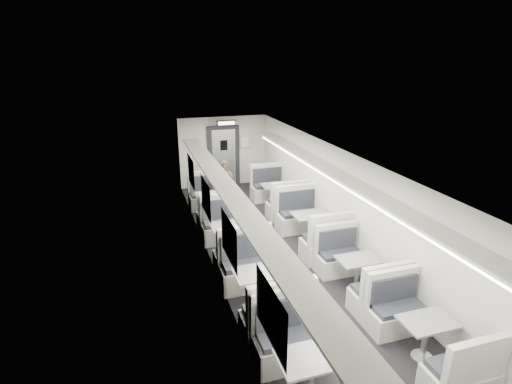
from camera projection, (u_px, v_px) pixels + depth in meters
room at (287, 216)px, 8.31m from camera, size 3.24×12.24×2.64m
booth_left_a at (211, 205)px, 11.19m from camera, size 1.02×2.08×1.11m
booth_left_b at (231, 240)px, 9.11m from camera, size 1.07×2.18×1.16m
booth_left_c at (261, 291)px, 7.14m from camera, size 1.12×2.26×1.21m
booth_left_d at (310, 379)px, 5.23m from camera, size 1.05×2.14×1.14m
booth_right_a at (276, 196)px, 11.89m from camera, size 1.04×2.12×1.13m
booth_right_b at (311, 228)px, 9.67m from camera, size 1.09×2.21×1.18m
booth_right_c at (357, 274)px, 7.77m from camera, size 0.97×1.96×1.05m
booth_right_d at (425, 339)px, 6.02m from camera, size 0.96×1.95×1.04m
passenger at (224, 188)px, 11.29m from camera, size 0.66×0.52×1.60m
window_a at (191, 171)px, 10.91m from camera, size 0.02×1.18×0.84m
window_b at (206, 198)px, 8.93m from camera, size 0.02×1.18×0.84m
window_c at (229, 240)px, 6.95m from camera, size 0.02×1.18×0.84m
window_d at (271, 315)px, 4.96m from camera, size 0.02×1.18×0.84m
luggage_rack_left at (232, 195)px, 7.46m from camera, size 0.46×10.40×0.09m
luggage_rack_right at (350, 183)px, 8.15m from camera, size 0.46×10.40×0.09m
vestibule_door at (224, 157)px, 13.71m from camera, size 1.10×0.13×2.10m
exit_sign at (226, 123)px, 12.86m from camera, size 0.62×0.12×0.16m
wall_notice at (245, 142)px, 13.76m from camera, size 0.32×0.02×0.40m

